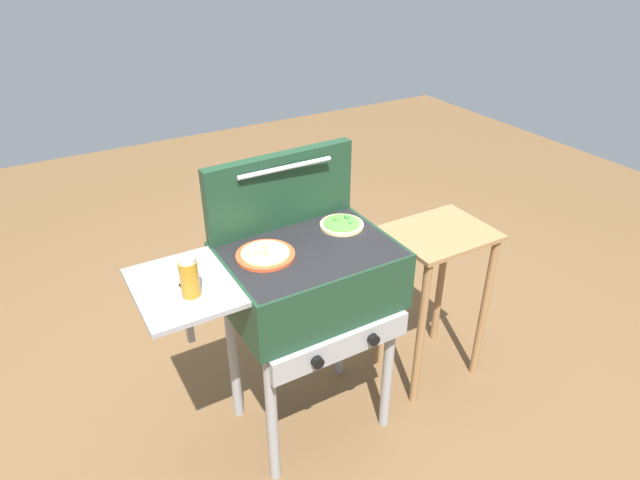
{
  "coord_description": "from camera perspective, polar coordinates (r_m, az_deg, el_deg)",
  "views": [
    {
      "loc": [
        -0.83,
        -1.52,
        1.94
      ],
      "look_at": [
        0.05,
        0.0,
        0.92
      ],
      "focal_mm": 30.43,
      "sensor_mm": 36.0,
      "label": 1
    }
  ],
  "objects": [
    {
      "name": "pizza_veggie",
      "position": [
        2.16,
        2.31,
        1.68
      ],
      "size": [
        0.18,
        0.18,
        0.03
      ],
      "color": "#E0C17F",
      "rests_on": "grill"
    },
    {
      "name": "grill",
      "position": [
        2.09,
        -1.46,
        -4.39
      ],
      "size": [
        0.96,
        0.53,
        0.9
      ],
      "color": "#193823",
      "rests_on": "ground_plane"
    },
    {
      "name": "pizza_cheese",
      "position": [
        1.97,
        -5.81,
        -1.5
      ],
      "size": [
        0.22,
        0.22,
        0.03
      ],
      "color": "#C64723",
      "rests_on": "grill"
    },
    {
      "name": "prep_table",
      "position": [
        2.54,
        12.03,
        -3.6
      ],
      "size": [
        0.44,
        0.36,
        0.79
      ],
      "color": "olive",
      "rests_on": "ground_plane"
    },
    {
      "name": "grill_lid_open",
      "position": [
        2.12,
        -4.1,
        5.26
      ],
      "size": [
        0.63,
        0.09,
        0.3
      ],
      "color": "#193823",
      "rests_on": "grill"
    },
    {
      "name": "sauce_jar",
      "position": [
        1.78,
        -13.59,
        -3.8
      ],
      "size": [
        0.06,
        0.06,
        0.14
      ],
      "color": "#B77A1E",
      "rests_on": "grill"
    },
    {
      "name": "ground_plane",
      "position": [
        2.6,
        -1.0,
        -18.13
      ],
      "size": [
        8.0,
        8.0,
        0.0
      ],
      "primitive_type": "plane",
      "color": "brown"
    }
  ]
}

